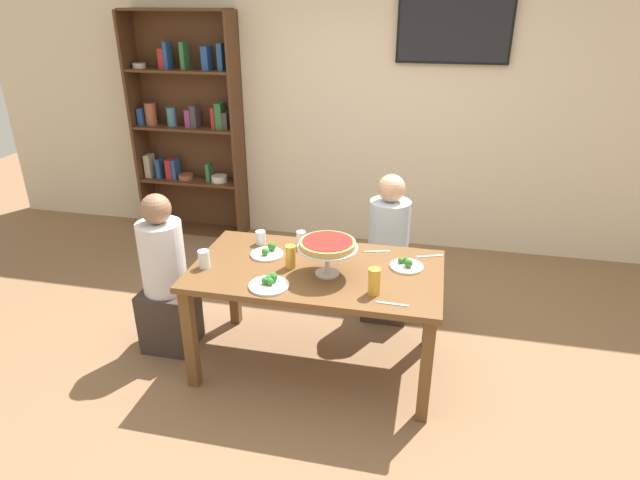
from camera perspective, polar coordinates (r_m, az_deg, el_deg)
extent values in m
plane|color=#846042|center=(3.77, -0.34, -13.04)|extent=(12.00, 12.00, 0.00)
cube|color=beige|center=(5.24, 5.19, 14.50)|extent=(8.00, 0.12, 2.80)
cube|color=brown|center=(3.38, -0.37, -3.31)|extent=(1.57, 0.87, 0.04)
cube|color=brown|center=(3.49, -13.68, -10.20)|extent=(0.07, 0.07, 0.70)
cube|color=brown|center=(3.20, 11.21, -13.55)|extent=(0.07, 0.07, 0.70)
cube|color=brown|center=(4.07, -9.19, -4.43)|extent=(0.07, 0.07, 0.70)
cube|color=brown|center=(3.82, 11.68, -6.70)|extent=(0.07, 0.07, 0.70)
cube|color=#4C2D19|center=(5.86, -18.79, 11.40)|extent=(0.03, 0.30, 2.20)
cube|color=#4C2D19|center=(5.39, -8.78, 11.35)|extent=(0.03, 0.30, 2.20)
cube|color=#4C2D19|center=(5.73, -13.37, 11.75)|extent=(1.10, 0.02, 2.20)
cube|color=#4C2D19|center=(5.93, -12.94, 1.15)|extent=(1.04, 0.28, 0.02)
cube|color=#4C2D19|center=(5.75, -13.45, 6.20)|extent=(1.04, 0.28, 0.02)
cube|color=#4C2D19|center=(5.60, -14.01, 11.54)|extent=(1.04, 0.28, 0.02)
cube|color=#4C2D19|center=(5.52, -14.60, 17.10)|extent=(1.04, 0.28, 0.02)
cube|color=#4C2D19|center=(5.48, -15.24, 22.67)|extent=(1.04, 0.28, 0.02)
cube|color=#B2A88E|center=(5.92, -17.70, 7.57)|extent=(0.06, 0.13, 0.24)
cube|color=navy|center=(5.87, -16.66, 7.37)|extent=(0.04, 0.13, 0.20)
cube|color=maroon|center=(5.82, -15.63, 7.35)|extent=(0.07, 0.13, 0.20)
cube|color=navy|center=(5.79, -15.12, 7.34)|extent=(0.04, 0.13, 0.20)
cylinder|color=brown|center=(5.77, -14.13, 6.58)|extent=(0.15, 0.15, 0.05)
cube|color=#2D6B38|center=(5.63, -11.75, 7.12)|extent=(0.04, 0.10, 0.19)
cylinder|color=silver|center=(5.61, -10.69, 6.47)|extent=(0.16, 0.16, 0.06)
cube|color=navy|center=(5.81, -18.39, 12.43)|extent=(0.06, 0.13, 0.17)
cylinder|color=brown|center=(5.76, -17.61, 12.70)|extent=(0.12, 0.12, 0.22)
cylinder|color=#3D7084|center=(5.65, -15.56, 12.56)|extent=(0.09, 0.09, 0.18)
cube|color=#7A3370|center=(5.57, -13.72, 12.52)|extent=(0.06, 0.13, 0.17)
cube|color=#3D3838|center=(5.54, -13.16, 12.74)|extent=(0.06, 0.13, 0.22)
cube|color=maroon|center=(5.45, -11.16, 12.69)|extent=(0.04, 0.13, 0.21)
cube|color=#2D6B38|center=(5.43, -10.60, 12.89)|extent=(0.07, 0.13, 0.25)
cube|color=#3D3838|center=(5.41, -9.94, 12.46)|extent=(0.05, 0.13, 0.16)
cylinder|color=beige|center=(5.72, -18.73, 17.23)|extent=(0.13, 0.13, 0.05)
cube|color=maroon|center=(5.58, -16.36, 18.09)|extent=(0.06, 0.13, 0.19)
cube|color=navy|center=(5.56, -15.91, 18.44)|extent=(0.04, 0.13, 0.25)
cube|color=#2D6B38|center=(5.48, -14.26, 18.53)|extent=(0.04, 0.13, 0.25)
cube|color=navy|center=(5.39, -11.98, 18.45)|extent=(0.06, 0.13, 0.21)
cube|color=navy|center=(5.33, -10.44, 18.68)|extent=(0.05, 0.13, 0.24)
cube|color=black|center=(5.03, 14.12, 20.92)|extent=(0.97, 0.05, 0.55)
cube|color=black|center=(5.01, 14.12, 20.91)|extent=(0.93, 0.01, 0.51)
cube|color=#382D28|center=(4.22, 7.02, -5.15)|extent=(0.34, 0.34, 0.45)
cylinder|color=silver|center=(4.01, 7.37, 0.77)|extent=(0.30, 0.30, 0.50)
sphere|color=tan|center=(3.88, 7.64, 5.51)|extent=(0.20, 0.20, 0.20)
cube|color=#382D28|center=(3.98, -15.67, -7.96)|extent=(0.34, 0.34, 0.45)
cylinder|color=silver|center=(3.75, -16.48, -1.80)|extent=(0.30, 0.30, 0.50)
sphere|color=#846047|center=(3.62, -17.13, 3.19)|extent=(0.20, 0.20, 0.20)
cylinder|color=silver|center=(3.30, 0.78, -3.57)|extent=(0.15, 0.15, 0.01)
cylinder|color=silver|center=(3.26, 0.79, -2.19)|extent=(0.03, 0.03, 0.17)
cylinder|color=silver|center=(3.22, 0.80, -0.80)|extent=(0.37, 0.37, 0.01)
cylinder|color=tan|center=(3.21, 0.80, -0.45)|extent=(0.34, 0.34, 0.04)
cylinder|color=maroon|center=(3.20, 0.80, -0.13)|extent=(0.30, 0.30, 0.00)
cylinder|color=white|center=(3.42, 9.22, -2.80)|extent=(0.21, 0.21, 0.01)
sphere|color=#2D7028|center=(3.43, 8.60, -2.18)|extent=(0.04, 0.04, 0.04)
sphere|color=#2D7028|center=(3.45, 9.13, -2.10)|extent=(0.04, 0.04, 0.04)
sphere|color=#2D7028|center=(3.39, 9.42, -2.45)|extent=(0.06, 0.06, 0.06)
cylinder|color=white|center=(3.55, -5.69, -1.52)|extent=(0.22, 0.22, 0.01)
sphere|color=#2D7028|center=(3.57, -5.16, -0.69)|extent=(0.06, 0.06, 0.06)
sphere|color=#2D7028|center=(3.52, -5.88, -1.24)|extent=(0.05, 0.05, 0.05)
cylinder|color=white|center=(3.17, -5.47, -4.87)|extent=(0.24, 0.24, 0.01)
sphere|color=#2D7028|center=(3.17, -5.89, -4.33)|extent=(0.05, 0.05, 0.05)
sphere|color=#2D7028|center=(3.18, -5.53, -4.15)|extent=(0.05, 0.05, 0.05)
sphere|color=#2D7028|center=(3.15, -5.36, -4.44)|extent=(0.04, 0.04, 0.04)
sphere|color=#2D7028|center=(3.19, -5.04, -3.96)|extent=(0.06, 0.06, 0.06)
cylinder|color=gold|center=(3.07, 5.82, -4.41)|extent=(0.07, 0.07, 0.16)
cylinder|color=gold|center=(3.35, -3.17, -1.79)|extent=(0.07, 0.07, 0.15)
cylinder|color=white|center=(3.62, -2.02, 0.04)|extent=(0.06, 0.06, 0.12)
cylinder|color=white|center=(3.44, -12.27, -2.00)|extent=(0.07, 0.07, 0.11)
cylinder|color=white|center=(3.70, -6.34, 0.25)|extent=(0.07, 0.07, 0.10)
cube|color=silver|center=(3.60, 6.11, -1.22)|extent=(0.18, 0.07, 0.00)
cube|color=silver|center=(3.02, 7.71, -6.77)|extent=(0.18, 0.02, 0.00)
cube|color=silver|center=(3.59, 11.62, -1.69)|extent=(0.17, 0.08, 0.00)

